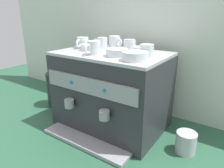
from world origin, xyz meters
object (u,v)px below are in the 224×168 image
(ceramic_cup_3, at_px, (93,48))
(ceramic_cup_5, at_px, (130,44))
(ceramic_bowl_0, at_px, (142,49))
(milk_pitcher, at_px, (186,142))
(ceramic_cup_0, at_px, (82,43))
(ceramic_cup_4, at_px, (115,42))
(espresso_machine, at_px, (112,90))
(ceramic_bowl_2, at_px, (117,53))
(coffee_grinder, at_px, (57,84))
(ceramic_bowl_1, at_px, (89,47))
(ceramic_cup_2, at_px, (102,43))
(ceramic_bowl_3, at_px, (135,56))
(ceramic_cup_1, at_px, (147,51))

(ceramic_cup_3, distance_m, ceramic_cup_5, 0.29)
(ceramic_bowl_0, xyz_separation_m, milk_pitcher, (0.35, -0.14, -0.44))
(ceramic_cup_0, bearing_deg, ceramic_cup_4, 36.51)
(espresso_machine, height_order, ceramic_bowl_2, ceramic_bowl_2)
(ceramic_bowl_0, height_order, coffee_grinder, ceramic_bowl_0)
(ceramic_bowl_1, distance_m, milk_pitcher, 0.79)
(ceramic_bowl_1, xyz_separation_m, ceramic_bowl_2, (0.25, -0.05, 0.00))
(ceramic_cup_2, relative_size, ceramic_cup_5, 0.94)
(espresso_machine, distance_m, coffee_grinder, 0.53)
(espresso_machine, bearing_deg, ceramic_bowl_2, -41.60)
(ceramic_cup_0, relative_size, ceramic_cup_4, 1.02)
(milk_pitcher, bearing_deg, ceramic_cup_3, -170.05)
(espresso_machine, relative_size, ceramic_bowl_3, 5.12)
(espresso_machine, distance_m, ceramic_cup_5, 0.32)
(ceramic_cup_1, xyz_separation_m, ceramic_bowl_0, (-0.09, 0.12, -0.02))
(milk_pitcher, bearing_deg, ceramic_cup_5, 157.88)
(ceramic_cup_2, relative_size, milk_pitcher, 0.89)
(ceramic_bowl_1, bearing_deg, ceramic_cup_3, -38.50)
(ceramic_cup_2, bearing_deg, ceramic_cup_5, 24.25)
(ceramic_cup_1, height_order, ceramic_cup_3, ceramic_cup_3)
(ceramic_bowl_1, bearing_deg, ceramic_cup_2, 81.54)
(ceramic_bowl_1, xyz_separation_m, coffee_grinder, (-0.37, 0.03, -0.33))
(ceramic_cup_4, xyz_separation_m, ceramic_bowl_2, (0.16, -0.23, -0.02))
(ceramic_cup_1, height_order, ceramic_bowl_2, ceramic_cup_1)
(ceramic_bowl_2, xyz_separation_m, coffee_grinder, (-0.61, 0.08, -0.33))
(ceramic_bowl_2, bearing_deg, ceramic_cup_3, -163.42)
(ceramic_cup_0, xyz_separation_m, milk_pitcher, (0.74, -0.04, -0.46))
(espresso_machine, bearing_deg, ceramic_cup_2, 147.46)
(ceramic_cup_4, relative_size, coffee_grinder, 0.31)
(ceramic_cup_4, bearing_deg, ceramic_bowl_0, -9.38)
(ceramic_cup_2, bearing_deg, coffee_grinder, -167.73)
(espresso_machine, height_order, ceramic_bowl_0, ceramic_bowl_0)
(ceramic_bowl_3, bearing_deg, ceramic_cup_3, 179.40)
(coffee_grinder, bearing_deg, ceramic_cup_1, -0.81)
(espresso_machine, bearing_deg, ceramic_cup_4, 117.22)
(ceramic_cup_3, height_order, ceramic_cup_4, ceramic_cup_4)
(ceramic_cup_5, relative_size, ceramic_bowl_1, 1.10)
(ceramic_bowl_2, bearing_deg, coffee_grinder, 172.26)
(ceramic_cup_3, relative_size, ceramic_cup_4, 0.99)
(ceramic_cup_4, distance_m, ceramic_bowl_1, 0.19)
(milk_pitcher, bearing_deg, ceramic_cup_1, 176.17)
(ceramic_bowl_0, bearing_deg, ceramic_cup_1, -53.79)
(ceramic_cup_5, bearing_deg, ceramic_cup_0, -152.66)
(espresso_machine, xyz_separation_m, milk_pitcher, (0.49, -0.02, -0.18))
(ceramic_bowl_0, bearing_deg, ceramic_cup_4, 170.62)
(ceramic_cup_1, xyz_separation_m, ceramic_cup_3, (-0.27, -0.11, 0.00))
(espresso_machine, height_order, ceramic_bowl_3, ceramic_bowl_3)
(milk_pitcher, bearing_deg, ceramic_bowl_1, -179.73)
(coffee_grinder, bearing_deg, ceramic_bowl_3, -9.50)
(ceramic_cup_0, height_order, ceramic_cup_1, ceramic_cup_0)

